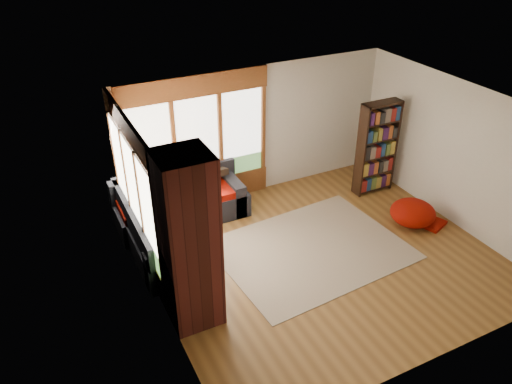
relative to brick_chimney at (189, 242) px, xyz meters
name	(u,v)px	position (x,y,z in m)	size (l,w,h in m)	color
floor	(321,256)	(2.40, 0.35, -1.30)	(5.50, 5.50, 0.00)	brown
ceiling	(334,111)	(2.40, 0.35, 1.30)	(5.50, 5.50, 0.00)	white
wall_back	(256,132)	(2.40, 2.85, 0.00)	(5.50, 0.04, 2.60)	silver
wall_front	(445,286)	(2.40, -2.15, 0.00)	(5.50, 0.04, 2.60)	silver
wall_left	(155,235)	(-0.35, 0.35, 0.00)	(0.04, 5.00, 2.60)	silver
wall_right	(457,155)	(5.15, 0.35, 0.00)	(0.04, 5.00, 2.60)	silver
windows_back	(198,141)	(1.20, 2.82, 0.05)	(2.82, 0.10, 1.90)	brown
windows_left	(134,191)	(-0.32, 1.55, 0.05)	(0.10, 2.62, 1.90)	brown
roller_blind	(120,146)	(-0.29, 2.38, 0.45)	(0.03, 0.72, 0.90)	#7D8D58
brick_chimney	(189,242)	(0.00, 0.00, 0.00)	(0.70, 0.70, 2.60)	#471914
sectional_sofa	(177,220)	(0.45, 2.05, -1.00)	(2.20, 2.20, 0.80)	black
area_rug	(312,249)	(2.35, 0.58, -1.29)	(3.09, 2.36, 0.01)	beige
bookshelf	(377,148)	(4.54, 1.76, -0.34)	(0.82, 0.27, 1.91)	black
pouf	(413,212)	(4.44, 0.45, -1.07)	(0.82, 0.82, 0.44)	#921004
dog_tan	(176,196)	(0.48, 2.05, -0.53)	(0.94, 0.73, 0.47)	brown
dog_brindle	(190,219)	(0.46, 1.33, -0.56)	(0.64, 0.81, 0.40)	black
throw_pillows	(174,192)	(0.48, 2.20, -0.51)	(1.98, 1.68, 0.45)	black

